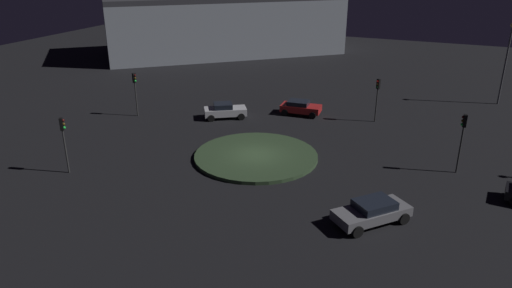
# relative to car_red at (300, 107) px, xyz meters

# --- Properties ---
(ground_plane) EXTENTS (116.31, 116.31, 0.00)m
(ground_plane) POSITION_rel_car_red_xyz_m (-11.35, -0.14, -0.74)
(ground_plane) COLOR black
(roundabout_island) EXTENTS (9.54, 9.54, 0.27)m
(roundabout_island) POSITION_rel_car_red_xyz_m (-11.35, -0.14, -0.60)
(roundabout_island) COLOR #2D4228
(roundabout_island) RESTS_ON ground_plane
(car_red) EXTENTS (2.25, 3.93, 1.38)m
(car_red) POSITION_rel_car_red_xyz_m (0.00, 0.00, 0.00)
(car_red) COLOR red
(car_red) RESTS_ON ground_plane
(car_grey) EXTENTS (4.67, 4.46, 1.42)m
(car_grey) POSITION_rel_car_red_xyz_m (-17.45, -10.13, 0.02)
(car_grey) COLOR slate
(car_grey) RESTS_ON ground_plane
(car_silver) EXTENTS (3.56, 4.26, 1.47)m
(car_silver) POSITION_rel_car_red_xyz_m (-3.81, 6.30, 0.01)
(car_silver) COLOR silver
(car_silver) RESTS_ON ground_plane
(traffic_light_south) EXTENTS (0.34, 0.38, 4.40)m
(traffic_light_south) POSITION_rel_car_red_xyz_m (-8.14, -14.48, 2.39)
(traffic_light_south) COLOR #2D2D2D
(traffic_light_south) RESTS_ON ground_plane
(traffic_light_northwest) EXTENTS (0.37, 0.40, 4.16)m
(traffic_light_northwest) POSITION_rel_car_red_xyz_m (-19.11, 11.21, 2.22)
(traffic_light_northwest) COLOR #2D2D2D
(traffic_light_northwest) RESTS_ON ground_plane
(traffic_light_southeast) EXTENTS (0.40, 0.37, 4.08)m
(traffic_light_southeast) POSITION_rel_car_red_xyz_m (0.73, -7.08, 2.17)
(traffic_light_southeast) COLOR #2D2D2D
(traffic_light_southeast) RESTS_ON ground_plane
(traffic_light_north) EXTENTS (0.35, 0.39, 4.21)m
(traffic_light_north) POSITION_rel_car_red_xyz_m (-6.58, 14.33, 2.26)
(traffic_light_north) COLOR #2D2D2D
(traffic_light_north) RESTS_ON ground_plane
(streetlamp_southeast) EXTENTS (0.48, 0.48, 8.31)m
(streetlamp_southeast) POSITION_rel_car_red_xyz_m (11.41, -17.90, 4.49)
(streetlamp_southeast) COLOR #4C4C51
(streetlamp_southeast) RESTS_ON ground_plane
(store_building) EXTENTS (33.06, 35.40, 8.80)m
(store_building) POSITION_rel_car_red_xyz_m (24.52, 20.59, 3.66)
(store_building) COLOR #8C939E
(store_building) RESTS_ON ground_plane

